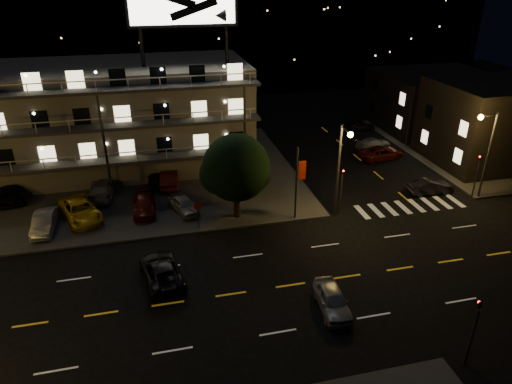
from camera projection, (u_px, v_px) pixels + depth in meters
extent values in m
plane|color=black|center=(261.00, 290.00, 29.71)|extent=(140.00, 140.00, 0.00)
cube|color=#3A3A37|center=(71.00, 184.00, 44.22)|extent=(44.00, 24.00, 0.15)
cube|color=#3A3A37|center=(468.00, 147.00, 53.40)|extent=(16.00, 24.00, 0.15)
cube|color=gray|center=(109.00, 120.00, 46.38)|extent=(28.00, 12.00, 10.00)
cube|color=gray|center=(101.00, 67.00, 44.07)|extent=(28.00, 12.00, 0.50)
cube|color=#3A3A37|center=(108.00, 162.00, 41.17)|extent=(28.00, 1.80, 0.25)
cube|color=#3A3A37|center=(103.00, 128.00, 39.76)|extent=(28.00, 1.80, 0.25)
cube|color=#3A3A37|center=(97.00, 91.00, 38.35)|extent=(28.00, 1.80, 0.25)
cylinder|color=black|center=(142.00, 47.00, 42.27)|extent=(0.36, 0.36, 3.50)
cylinder|color=black|center=(227.00, 44.00, 43.94)|extent=(0.36, 0.36, 3.50)
cube|color=black|center=(182.00, 3.00, 41.46)|extent=(10.20, 0.50, 4.20)
cube|color=white|center=(182.00, 3.00, 41.19)|extent=(9.60, 0.06, 3.60)
cube|color=black|center=(500.00, 122.00, 48.06)|extent=(14.00, 10.00, 8.50)
cube|color=black|center=(434.00, 101.00, 58.87)|extent=(14.00, 12.00, 7.00)
cube|color=black|center=(171.00, 9.00, 85.55)|extent=(120.00, 20.00, 24.00)
cylinder|color=#2D2D30|center=(338.00, 172.00, 36.97)|extent=(0.20, 0.20, 8.00)
cylinder|color=#2D2D30|center=(346.00, 130.00, 34.59)|extent=(0.12, 1.80, 0.12)
sphere|color=gold|center=(350.00, 135.00, 33.94)|extent=(0.44, 0.44, 0.44)
cylinder|color=#2D2D30|center=(487.00, 157.00, 39.89)|extent=(0.20, 0.20, 8.00)
cylinder|color=#2D2D30|center=(489.00, 115.00, 38.05)|extent=(1.80, 0.12, 0.12)
sphere|color=gold|center=(481.00, 117.00, 37.92)|extent=(0.44, 0.44, 0.44)
cylinder|color=#2D2D30|center=(341.00, 194.00, 38.21)|extent=(0.14, 0.14, 3.60)
imported|color=black|center=(343.00, 169.00, 37.20)|extent=(0.20, 0.16, 1.00)
sphere|color=#FF0C0C|center=(343.00, 171.00, 37.14)|extent=(0.14, 0.14, 0.14)
cylinder|color=#2D2D30|center=(471.00, 338.00, 23.37)|extent=(0.14, 0.14, 3.60)
imported|color=black|center=(481.00, 302.00, 22.35)|extent=(0.20, 0.16, 1.00)
sphere|color=#FF0C0C|center=(479.00, 302.00, 22.50)|extent=(0.14, 0.14, 0.14)
cylinder|color=#2D2D30|center=(476.00, 179.00, 40.93)|extent=(0.14, 0.14, 3.60)
imported|color=black|center=(481.00, 156.00, 39.91)|extent=(0.16, 0.20, 1.00)
sphere|color=#FF0C0C|center=(480.00, 157.00, 39.93)|extent=(0.14, 0.14, 0.14)
cylinder|color=#2D2D30|center=(296.00, 184.00, 36.68)|extent=(0.16, 0.16, 6.40)
cube|color=#B3210C|center=(302.00, 170.00, 36.24)|extent=(0.60, 0.04, 1.60)
cylinder|color=#2D2D30|center=(198.00, 217.00, 36.11)|extent=(0.08, 0.08, 2.20)
cylinder|color=#B3210C|center=(198.00, 206.00, 35.60)|extent=(0.91, 0.04, 0.91)
cylinder|color=black|center=(237.00, 203.00, 37.68)|extent=(0.53, 0.53, 2.52)
sphere|color=black|center=(236.00, 168.00, 36.29)|extent=(5.47, 5.47, 5.47)
sphere|color=black|center=(220.00, 174.00, 36.68)|extent=(3.36, 3.36, 3.36)
sphere|color=black|center=(251.00, 173.00, 36.35)|extent=(3.15, 3.15, 3.15)
imported|color=#99999F|center=(44.00, 222.00, 35.88)|extent=(1.51, 4.27, 1.40)
imported|color=gold|center=(80.00, 210.00, 37.53)|extent=(4.36, 6.01, 1.52)
imported|color=#61150D|center=(144.00, 205.00, 38.62)|extent=(1.91, 4.54, 1.31)
imported|color=#99999F|center=(184.00, 205.00, 38.67)|extent=(2.74, 4.14, 1.31)
imported|color=black|center=(11.00, 192.00, 40.71)|extent=(3.23, 5.42, 1.41)
imported|color=#99999F|center=(102.00, 189.00, 41.21)|extent=(2.33, 5.22, 1.49)
imported|color=black|center=(155.00, 179.00, 43.33)|extent=(1.59, 3.84, 1.30)
imported|color=#61150D|center=(170.00, 178.00, 43.32)|extent=(2.07, 4.78, 1.53)
imported|color=black|center=(430.00, 187.00, 42.14)|extent=(4.23, 1.70, 1.37)
imported|color=#61150D|center=(381.00, 153.00, 49.88)|extent=(5.46, 3.26, 1.42)
imported|color=#99999F|center=(373.00, 143.00, 52.74)|extent=(4.65, 2.75, 1.26)
imported|color=black|center=(361.00, 125.00, 58.87)|extent=(3.73, 1.86, 1.22)
imported|color=#99999F|center=(332.00, 300.00, 27.74)|extent=(2.01, 4.22, 1.39)
imported|color=black|center=(161.00, 270.00, 30.40)|extent=(3.17, 5.52, 1.45)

